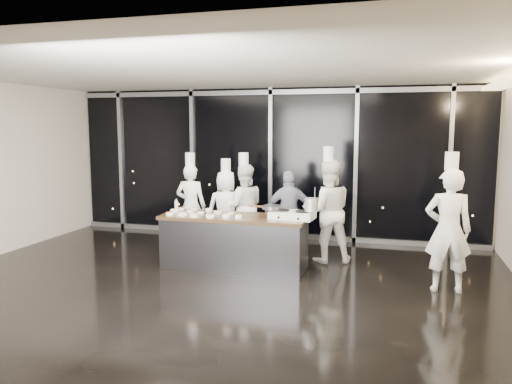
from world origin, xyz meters
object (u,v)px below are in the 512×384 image
stove (292,215)px  chef_center (244,206)px  chef_far_left (191,205)px  guest (289,212)px  chef_side (448,229)px  stock_pot (311,205)px  demo_counter (234,242)px  frying_pan (272,207)px  chef_right (328,211)px  chef_left (226,209)px

stove → chef_center: (-1.25, 1.38, -0.12)m
chef_far_left → guest: (1.98, 0.04, -0.06)m
chef_side → chef_center: bearing=-30.1°
chef_side → stock_pot: bearing=-13.0°
demo_counter → stove: stove is taller
frying_pan → chef_side: bearing=-2.0°
demo_counter → chef_side: size_ratio=1.21×
stove → chef_right: (0.46, 0.85, -0.05)m
chef_left → guest: chef_left is taller
chef_center → chef_side: chef_side is taller
chef_center → stove: bearing=112.1°
demo_counter → guest: 1.43m
stock_pot → demo_counter: bearing=179.0°
chef_far_left → chef_side: 4.87m
stove → stock_pot: bearing=1.9°
chef_center → chef_right: 1.79m
demo_counter → guest: bearing=60.2°
demo_counter → chef_center: bearing=100.5°
stove → chef_far_left: chef_far_left is taller
frying_pan → guest: size_ratio=0.37×
chef_left → chef_side: chef_side is taller
chef_left → chef_right: size_ratio=0.87×
demo_counter → chef_right: chef_right is taller
stove → chef_center: bearing=137.2°
stock_pot → chef_far_left: chef_far_left is taller
guest → stock_pot: bearing=97.6°
chef_far_left → chef_left: chef_far_left is taller
stock_pot → chef_right: chef_right is taller
chef_right → chef_side: size_ratio=1.01×
chef_left → chef_right: (2.05, -0.43, 0.13)m
stove → chef_side: (2.35, -0.29, -0.04)m
demo_counter → chef_center: 1.45m
demo_counter → chef_far_left: bearing=137.7°
demo_counter → frying_pan: 0.89m
demo_counter → stock_pot: bearing=-1.0°
guest → chef_side: size_ratio=0.77×
frying_pan → guest: (0.04, 1.18, -0.28)m
chef_center → frying_pan: bearing=103.7°
stock_pot → guest: (-0.62, 1.23, -0.36)m
stove → chef_far_left: 2.58m
chef_side → chef_far_left: bearing=-22.9°
chef_far_left → guest: chef_far_left is taller
stove → chef_right: size_ratio=0.36×
stock_pot → chef_far_left: bearing=155.3°
chef_far_left → chef_center: (1.04, 0.20, -0.01)m
demo_counter → chef_left: (-0.59, 1.28, 0.33)m
frying_pan → chef_far_left: bearing=154.3°
stove → stock_pot: size_ratio=3.48×
stove → chef_left: chef_left is taller
stock_pot → chef_far_left: (-2.60, 1.20, -0.30)m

